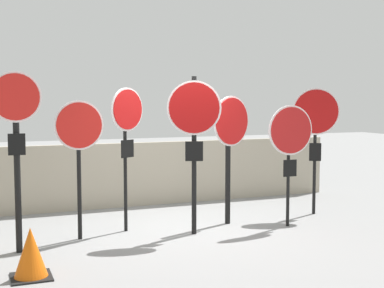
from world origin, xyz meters
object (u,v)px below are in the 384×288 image
Objects in this scene: stop_sign_0 at (16,129)px; stop_sign_5 at (290,138)px; stop_sign_3 at (194,124)px; stop_sign_4 at (230,136)px; traffic_cone_0 at (31,253)px; stop_sign_1 at (79,138)px; stop_sign_2 at (127,124)px; stop_sign_6 at (316,121)px.

stop_sign_0 is 1.23× the size of stop_sign_5.
stop_sign_4 is at bearing 49.12° from stop_sign_3.
stop_sign_4 is 3.58× the size of traffic_cone_0.
stop_sign_1 is 1.75m from stop_sign_3.
stop_sign_3 is (0.91, -0.59, 0.01)m from stop_sign_2.
stop_sign_1 is at bearing -150.11° from stop_sign_6.
stop_sign_2 is at bearing -153.36° from stop_sign_6.
stop_sign_1 is (0.91, 0.38, -0.17)m from stop_sign_0.
stop_sign_6 is 3.82× the size of traffic_cone_0.
stop_sign_6 is (1.77, 0.10, 0.21)m from stop_sign_4.
stop_sign_1 is at bearing 165.53° from stop_sign_2.
stop_sign_0 is at bearing 168.89° from stop_sign_2.
stop_sign_0 is 1.08× the size of stop_sign_2.
stop_sign_6 is (3.52, -0.04, -0.00)m from stop_sign_2.
stop_sign_1 is at bearing -170.41° from stop_sign_3.
stop_sign_3 is 1.06× the size of stop_sign_6.
stop_sign_3 is at bearing -140.88° from stop_sign_6.
stop_sign_0 is 4.11× the size of traffic_cone_0.
stop_sign_0 is 3.49m from stop_sign_4.
traffic_cone_0 is (-1.65, -1.75, -1.43)m from stop_sign_2.
stop_sign_5 is at bearing -55.10° from stop_sign_4.
stop_sign_6 is at bearing 8.14° from stop_sign_0.
traffic_cone_0 is (-0.86, -1.52, -1.24)m from stop_sign_1.
traffic_cone_0 is (-2.56, -1.16, -1.43)m from stop_sign_3.
stop_sign_0 is at bearing -158.13° from stop_sign_3.
stop_sign_2 is 2.68m from stop_sign_5.
stop_sign_5 reaches higher than traffic_cone_0.
traffic_cone_0 is (-3.40, -1.61, -1.21)m from stop_sign_4.
stop_sign_2 is at bearing 168.44° from stop_sign_3.
stop_sign_6 is (4.32, 0.19, 0.18)m from stop_sign_1.
stop_sign_6 reaches higher than stop_sign_4.
stop_sign_4 is at bearing 146.09° from stop_sign_5.
stop_sign_3 is 1.22× the size of stop_sign_5.
stop_sign_2 is at bearing 153.46° from stop_sign_4.
stop_sign_3 is (1.71, -0.35, 0.19)m from stop_sign_1.
stop_sign_5 is (2.58, -0.69, -0.24)m from stop_sign_2.
stop_sign_5 is at bearing -10.27° from stop_sign_1.
stop_sign_6 is (0.94, 0.65, 0.24)m from stop_sign_5.
stop_sign_4 is 0.94× the size of stop_sign_6.
stop_sign_0 is at bearing 92.68° from traffic_cone_0.
stop_sign_4 reaches higher than traffic_cone_0.
stop_sign_5 is 4.52m from traffic_cone_0.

